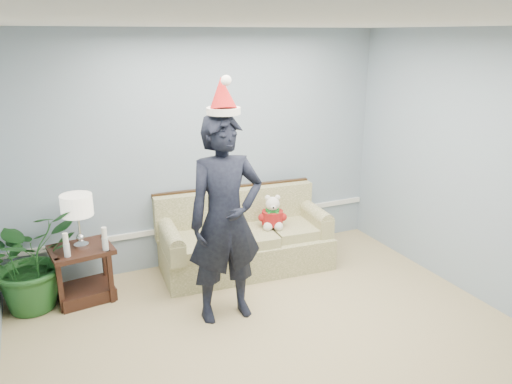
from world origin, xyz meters
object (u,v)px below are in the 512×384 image
at_px(man, 226,220).
at_px(sofa, 244,241).
at_px(side_table, 84,279).
at_px(table_lamp, 77,207).
at_px(houseplant, 30,259).
at_px(teddy_bear, 273,216).

bearing_deg(man, sofa, 59.25).
relative_size(side_table, man, 0.33).
relative_size(table_lamp, houseplant, 0.53).
relative_size(side_table, houseplant, 0.63).
relative_size(table_lamp, teddy_bear, 1.38).
bearing_deg(man, teddy_bear, 43.54).
xyz_separation_m(sofa, side_table, (-1.80, -0.01, -0.10)).
xyz_separation_m(houseplant, teddy_bear, (2.60, -0.14, 0.10)).
distance_m(table_lamp, houseplant, 0.68).
distance_m(houseplant, man, 2.01).
xyz_separation_m(sofa, table_lamp, (-1.79, 0.01, 0.67)).
height_order(sofa, table_lamp, table_lamp).
xyz_separation_m(side_table, houseplant, (-0.48, 0.05, 0.29)).
height_order(houseplant, man, man).
bearing_deg(table_lamp, teddy_bear, -3.13).
height_order(houseplant, teddy_bear, houseplant).
distance_m(sofa, houseplant, 2.29).
relative_size(table_lamp, man, 0.28).
bearing_deg(houseplant, table_lamp, -3.09).
bearing_deg(teddy_bear, sofa, -177.08).
xyz_separation_m(table_lamp, houseplant, (-0.49, 0.03, -0.48)).
distance_m(sofa, teddy_bear, 0.45).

